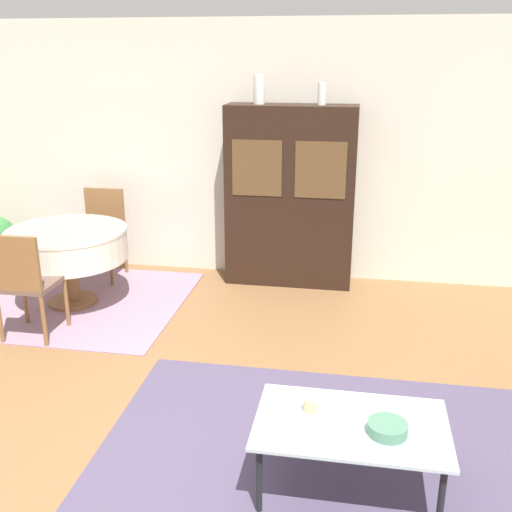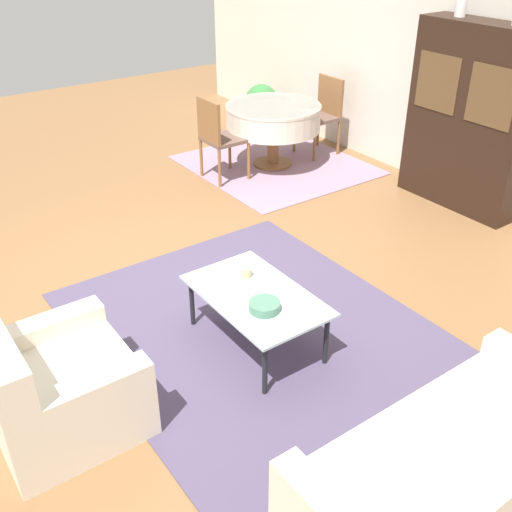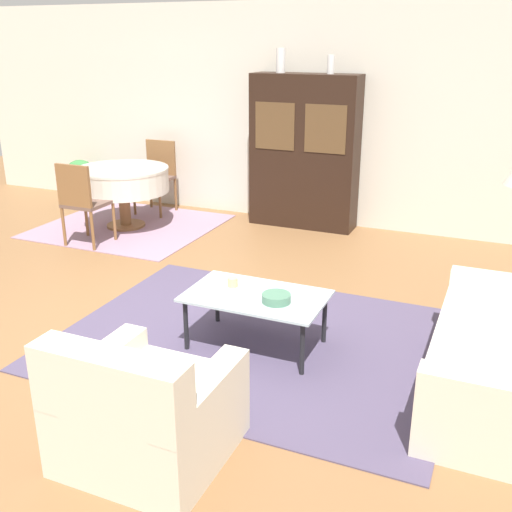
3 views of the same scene
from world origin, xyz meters
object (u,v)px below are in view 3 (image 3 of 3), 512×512
armchair (144,412)px  vase_short (331,64)px  cup (233,282)px  bowl (276,298)px  dining_table (123,180)px  couch (511,357)px  coffee_table (256,299)px  display_cabinet (304,152)px  vase_tall (281,60)px  dining_chair_far (157,172)px  potted_plant (81,179)px  dining_chair_near (82,199)px

armchair → vase_short: bearing=94.7°
cup → bowl: size_ratio=0.38×
dining_table → couch: bearing=-25.8°
coffee_table → vase_short: size_ratio=4.95×
display_cabinet → cup: 3.20m
coffee_table → vase_tall: size_ratio=3.73×
display_cabinet → bowl: (0.92, -3.27, -0.47)m
couch → dining_chair_far: 5.48m
vase_tall → potted_plant: 3.41m
couch → potted_plant: size_ratio=2.82×
cup → dining_table: bearing=139.6°
vase_short → display_cabinet: bearing=-179.8°
coffee_table → cup: bearing=161.5°
potted_plant → armchair: bearing=-48.1°
bowl → potted_plant: (-4.22, 3.04, -0.11)m
bowl → vase_tall: bearing=110.9°
cup → potted_plant: bearing=142.7°
couch → armchair: 2.38m
armchair → cup: (-0.18, 1.53, 0.17)m
display_cabinet → dining_chair_far: (-2.03, -0.18, -0.38)m
dining_chair_far → potted_plant: dining_chair_far is taller
couch → dining_chair_far: bearing=56.7°
armchair → display_cabinet: (-0.68, 4.66, 0.63)m
display_cabinet → dining_chair_far: display_cabinet is taller
coffee_table → vase_tall: vase_tall is taller
coffee_table → vase_short: vase_short is taller
cup → vase_short: bearing=93.7°
display_cabinet → vase_tall: bearing=179.8°
dining_chair_near → cup: 2.87m
armchair → cup: 1.55m
dining_table → vase_short: (2.32, 0.98, 1.37)m
coffee_table → armchair: bearing=-92.0°
couch → display_cabinet: 4.13m
armchair → potted_plant: bearing=131.9°
dining_chair_near → vase_tall: (1.70, 1.77, 1.46)m
dining_chair_near → vase_tall: vase_tall is taller
potted_plant → dining_chair_far: bearing=1.9°
cup → vase_short: vase_short is taller
potted_plant → dining_chair_near: bearing=-50.4°
display_cabinet → potted_plant: display_cabinet is taller
couch → dining_table: (-4.58, 2.21, 0.31)m
dining_chair_near → potted_plant: bearing=129.6°
couch → vase_short: bearing=35.2°
armchair → bowl: (0.24, 1.39, 0.17)m
vase_tall → armchair: bearing=-77.8°
bowl → vase_short: size_ratio=1.01×
dining_chair_far → dining_table: bearing=90.0°
armchair → potted_plant: 5.96m
dining_table → bowl: dining_table is taller
armchair → potted_plant: size_ratio=1.38×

